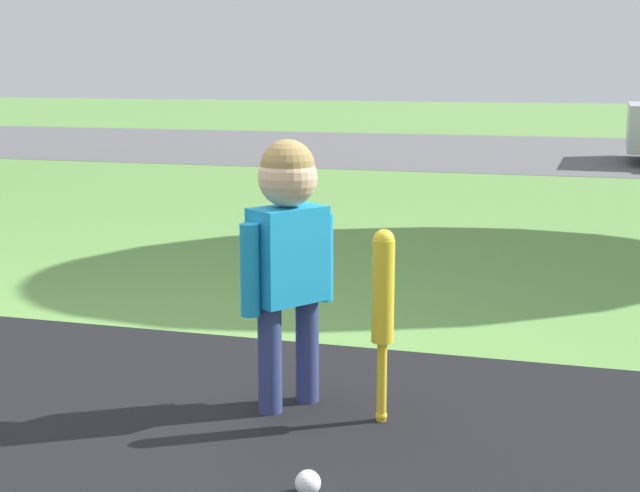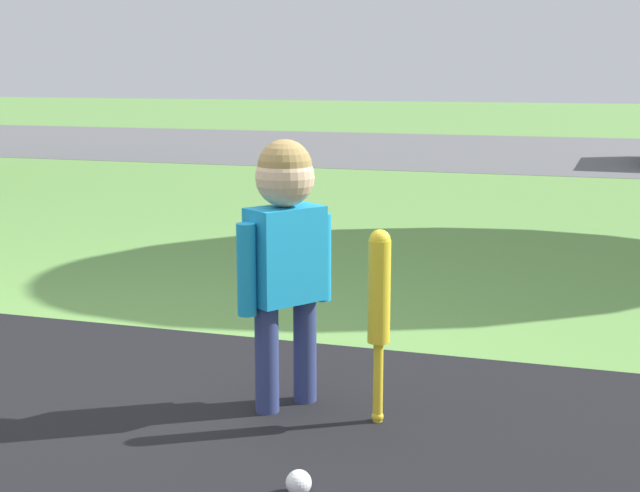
% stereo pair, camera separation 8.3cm
% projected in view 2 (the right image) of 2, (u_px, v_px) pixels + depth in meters
% --- Properties ---
extents(ground_plane, '(60.00, 60.00, 0.00)m').
position_uv_depth(ground_plane, '(40.00, 408.00, 3.15)').
color(ground_plane, '#5B8C42').
extents(street_strip, '(40.00, 6.00, 0.01)m').
position_uv_depth(street_strip, '(467.00, 150.00, 13.13)').
color(street_strip, '#59595B').
rests_on(street_strip, ground).
extents(child, '(0.26, 0.33, 0.95)m').
position_uv_depth(child, '(285.00, 237.00, 3.04)').
color(child, navy).
rests_on(child, ground).
extents(baseball_bat, '(0.07, 0.07, 0.66)m').
position_uv_depth(baseball_bat, '(379.00, 299.00, 2.94)').
color(baseball_bat, yellow).
rests_on(baseball_bat, ground).
extents(sports_ball, '(0.07, 0.07, 0.07)m').
position_uv_depth(sports_ball, '(299.00, 483.00, 2.50)').
color(sports_ball, white).
rests_on(sports_ball, ground).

